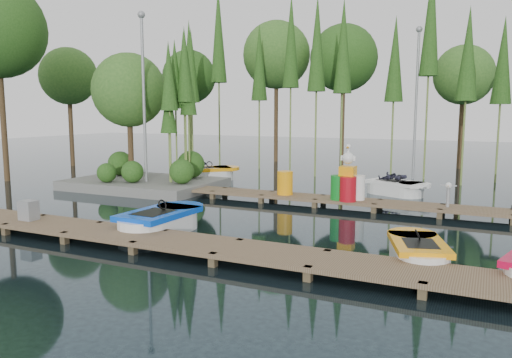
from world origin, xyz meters
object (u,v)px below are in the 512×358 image
at_px(utility_cabinet, 29,210).
at_px(drum_cluster, 348,184).
at_px(island, 141,114).
at_px(boat_yellow_far, 207,174).
at_px(boat_blue, 161,222).
at_px(yellow_barrel, 285,183).

bearing_deg(utility_cabinet, drum_cluster, 43.59).
bearing_deg(island, boat_yellow_far, 64.73).
distance_m(boat_blue, drum_cluster, 6.67).
distance_m(island, drum_cluster, 9.70).
bearing_deg(boat_yellow_far, island, -138.63).
height_order(boat_yellow_far, drum_cluster, drum_cluster).
xyz_separation_m(boat_blue, utility_cabinet, (-3.47, -1.35, 0.28)).
height_order(utility_cabinet, drum_cluster, drum_cluster).
height_order(boat_blue, boat_yellow_far, boat_yellow_far).
xyz_separation_m(utility_cabinet, yellow_barrel, (4.84, 7.00, 0.15)).
bearing_deg(island, boat_blue, -48.78).
height_order(island, boat_blue, island).
bearing_deg(drum_cluster, yellow_barrel, 176.33).
height_order(island, yellow_barrel, island).
height_order(island, boat_yellow_far, island).
xyz_separation_m(boat_yellow_far, drum_cluster, (7.93, -3.98, 0.55)).
xyz_separation_m(boat_blue, yellow_barrel, (1.37, 5.65, 0.44)).
bearing_deg(drum_cluster, boat_blue, -124.11).
height_order(boat_blue, utility_cabinet, boat_blue).
relative_size(boat_blue, drum_cluster, 1.57).
relative_size(yellow_barrel, drum_cluster, 0.45).
distance_m(island, boat_yellow_far, 4.42).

